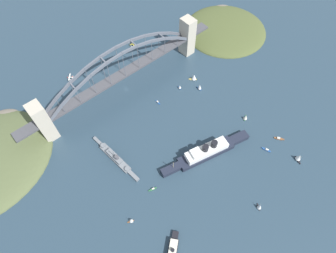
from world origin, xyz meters
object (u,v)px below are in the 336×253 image
object	(u,v)px
naval_cruiser	(115,158)
small_boat_9	(153,189)
seaplane_taxiing_near_bridge	(70,78)
small_boat_2	(266,150)
small_boat_4	(131,220)
small_boat_3	(299,157)
small_boat_5	(194,77)
harbor_arch_bridge	(123,73)
seaplane_second_in_formation	(133,44)
ocean_liner	(207,152)
small_boat_0	(246,117)
harbor_ferry_steamer	(173,251)
small_boat_10	(279,138)
small_boat_8	(200,87)
small_boat_6	(158,102)
small_boat_7	(180,87)
small_boat_1	(260,207)

from	to	relation	value
naval_cruiser	small_boat_9	bearing A→B (deg)	99.42
seaplane_taxiing_near_bridge	small_boat_2	distance (m)	249.42
naval_cruiser	small_boat_4	world-z (taller)	naval_cruiser
small_boat_3	small_boat_5	world-z (taller)	small_boat_3
harbor_arch_bridge	small_boat_4	size ratio (longest dim) A/B	40.96
seaplane_second_in_formation	ocean_liner	bearing A→B (deg)	76.96
seaplane_taxiing_near_bridge	small_boat_0	size ratio (longest dim) A/B	1.33
seaplane_second_in_formation	harbor_ferry_steamer	bearing A→B (deg)	60.45
small_boat_2	small_boat_3	xyz separation A→B (m)	(-15.79, 28.27, 3.86)
small_boat_3	seaplane_second_in_formation	bearing A→B (deg)	-84.27
naval_cruiser	small_boat_4	bearing A→B (deg)	67.39
small_boat_9	small_boat_10	distance (m)	147.99
small_boat_3	small_boat_4	bearing A→B (deg)	-20.23
harbor_ferry_steamer	seaplane_taxiing_near_bridge	xyz separation A→B (m)	(-36.28, -236.16, -0.64)
small_boat_0	small_boat_5	world-z (taller)	small_boat_5
small_boat_3	harbor_ferry_steamer	bearing A→B (deg)	-6.46
small_boat_5	small_boat_8	bearing A→B (deg)	70.65
naval_cruiser	small_boat_9	xyz separation A→B (m)	(-8.47, 51.06, -2.11)
small_boat_6	small_boat_9	size ratio (longest dim) A/B	0.90
small_boat_7	small_boat_10	world-z (taller)	small_boat_7
ocean_liner	naval_cruiser	bearing A→B (deg)	-37.49
seaplane_second_in_formation	small_boat_6	distance (m)	105.57
harbor_ferry_steamer	small_boat_3	world-z (taller)	small_boat_3
harbor_ferry_steamer	small_boat_2	size ratio (longest dim) A/B	3.07
small_boat_0	seaplane_taxiing_near_bridge	bearing A→B (deg)	-57.02
naval_cruiser	small_boat_8	world-z (taller)	naval_cruiser
small_boat_6	small_boat_9	xyz separation A→B (m)	(72.57, 79.88, 0.22)
small_boat_4	small_boat_7	size ratio (longest dim) A/B	1.06
small_boat_0	small_boat_7	distance (m)	86.70
ocean_liner	small_boat_1	distance (m)	73.08
small_boat_5	small_boat_10	bearing A→B (deg)	94.97
harbor_arch_bridge	harbor_ferry_steamer	size ratio (longest dim) A/B	8.69
harbor_ferry_steamer	small_boat_10	world-z (taller)	harbor_ferry_steamer
small_boat_2	small_boat_10	xyz separation A→B (m)	(-21.58, 0.06, -0.14)
small_boat_3	small_boat_4	distance (m)	180.58
seaplane_taxiing_near_bridge	small_boat_7	world-z (taller)	small_boat_7
seaplane_second_in_formation	small_boat_5	size ratio (longest dim) A/B	1.06
small_boat_6	small_boat_8	bearing A→B (deg)	161.34
naval_cruiser	seaplane_taxiing_near_bridge	xyz separation A→B (m)	(-21.87, -129.64, -0.96)
harbor_arch_bridge	small_boat_8	xyz separation A→B (m)	(-68.36, 59.34, -23.53)
seaplane_taxiing_near_bridge	small_boat_1	world-z (taller)	small_boat_1
harbor_ferry_steamer	small_boat_9	xyz separation A→B (m)	(-22.87, -55.46, -1.79)
harbor_ferry_steamer	small_boat_1	size ratio (longest dim) A/B	3.61
harbor_arch_bridge	harbor_ferry_steamer	bearing A→B (deg)	65.95
harbor_ferry_steamer	small_boat_3	bearing A→B (deg)	173.54
ocean_liner	harbor_arch_bridge	bearing A→B (deg)	-85.22
small_boat_2	small_boat_7	bearing A→B (deg)	-84.35
seaplane_second_in_formation	small_boat_10	bearing A→B (deg)	97.91
seaplane_taxiing_near_bridge	small_boat_4	size ratio (longest dim) A/B	1.55
ocean_liner	small_boat_10	bearing A→B (deg)	152.59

